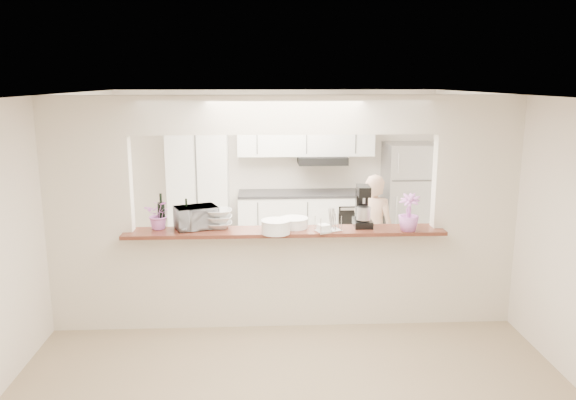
{
  "coord_description": "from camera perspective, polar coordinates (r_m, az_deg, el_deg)",
  "views": [
    {
      "loc": [
        -0.25,
        -5.81,
        2.66
      ],
      "look_at": [
        0.05,
        0.3,
        1.34
      ],
      "focal_mm": 35.0,
      "sensor_mm": 36.0,
      "label": 1
    }
  ],
  "objects": [
    {
      "name": "tile_overlay",
      "position": [
        7.83,
        -0.83,
        -7.63
      ],
      "size": [
        5.0,
        2.9,
        0.01
      ],
      "primitive_type": "cube",
      "color": "beige",
      "rests_on": "floor"
    },
    {
      "name": "plate_stack_b",
      "position": [
        6.05,
        0.6,
        -2.32
      ],
      "size": [
        0.31,
        0.31,
        0.11
      ],
      "color": "white",
      "rests_on": "bar_counter"
    },
    {
      "name": "refrigerator",
      "position": [
        8.96,
        12.12,
        0.25
      ],
      "size": [
        0.75,
        0.7,
        1.7
      ],
      "primitive_type": "cube",
      "color": "#A9A9AE",
      "rests_on": "floor"
    },
    {
      "name": "partition",
      "position": [
        5.94,
        -0.34,
        0.76
      ],
      "size": [
        5.0,
        0.15,
        2.5
      ],
      "color": "silver",
      "rests_on": "floor"
    },
    {
      "name": "flower_right",
      "position": [
        6.03,
        12.17,
        -1.23
      ],
      "size": [
        0.29,
        0.29,
        0.4
      ],
      "primitive_type": "imported",
      "rotation": [
        0.0,
        0.0,
        -0.42
      ],
      "color": "#C672D4",
      "rests_on": "bar_counter"
    },
    {
      "name": "tan_bowl",
      "position": [
        6.1,
        0.1,
        -2.37
      ],
      "size": [
        0.16,
        0.16,
        0.07
      ],
      "primitive_type": "cylinder",
      "color": "#CDB591",
      "rests_on": "bar_counter"
    },
    {
      "name": "flower_left",
      "position": [
        6.13,
        -12.94,
        -1.42
      ],
      "size": [
        0.33,
        0.3,
        0.32
      ],
      "primitive_type": "imported",
      "rotation": [
        0.0,
        0.0,
        -0.19
      ],
      "color": "#DD75C7",
      "rests_on": "bar_counter"
    },
    {
      "name": "wine_bottle_b",
      "position": [
        6.14,
        -12.73,
        -1.47
      ],
      "size": [
        0.08,
        0.08,
        0.38
      ],
      "color": "black",
      "rests_on": "bar_counter"
    },
    {
      "name": "red_bowl",
      "position": [
        6.09,
        -1.51,
        -2.4
      ],
      "size": [
        0.15,
        0.15,
        0.07
      ],
      "primitive_type": "cylinder",
      "color": "maroon",
      "rests_on": "bar_counter"
    },
    {
      "name": "kitchen_cabinets",
      "position": [
        8.7,
        -2.35,
        1.01
      ],
      "size": [
        3.15,
        0.62,
        2.25
      ],
      "color": "silver",
      "rests_on": "floor"
    },
    {
      "name": "stand_mixer",
      "position": [
        6.14,
        7.6,
        -0.8
      ],
      "size": [
        0.2,
        0.32,
        0.45
      ],
      "color": "black",
      "rests_on": "bar_counter"
    },
    {
      "name": "wine_bottle_a",
      "position": [
        6.11,
        -10.26,
        -1.67
      ],
      "size": [
        0.06,
        0.06,
        0.32
      ],
      "color": "black",
      "rests_on": "bar_counter"
    },
    {
      "name": "plate_stack_a",
      "position": [
        5.82,
        -1.24,
        -2.73
      ],
      "size": [
        0.31,
        0.31,
        0.14
      ],
      "color": "white",
      "rests_on": "bar_counter"
    },
    {
      "name": "bar_counter",
      "position": [
        6.18,
        -0.33,
        -7.53
      ],
      "size": [
        3.4,
        0.38,
        1.09
      ],
      "color": "silver",
      "rests_on": "floor"
    },
    {
      "name": "floor",
      "position": [
        6.4,
        -0.32,
        -12.37
      ],
      "size": [
        6.0,
        6.0,
        0.0
      ],
      "primitive_type": "plane",
      "color": "tan",
      "rests_on": "ground"
    },
    {
      "name": "utensil_caddy",
      "position": [
        5.89,
        4.11,
        -2.24
      ],
      "size": [
        0.3,
        0.24,
        0.25
      ],
      "color": "silver",
      "rests_on": "bar_counter"
    },
    {
      "name": "toaster_oven",
      "position": [
        6.08,
        -9.31,
        -1.76
      ],
      "size": [
        0.51,
        0.43,
        0.24
      ],
      "primitive_type": "imported",
      "rotation": [
        0.0,
        0.0,
        0.38
      ],
      "color": "#A7A8AC",
      "rests_on": "bar_counter"
    },
    {
      "name": "person",
      "position": [
        7.36,
        8.66,
        -3.12
      ],
      "size": [
        0.64,
        0.56,
        1.47
      ],
      "primitive_type": "imported",
      "rotation": [
        0.0,
        0.0,
        2.67
      ],
      "color": "tan",
      "rests_on": "floor"
    },
    {
      "name": "serving_bowls",
      "position": [
        6.06,
        -6.99,
        -1.92
      ],
      "size": [
        0.28,
        0.28,
        0.2
      ],
      "primitive_type": "imported",
      "rotation": [
        0.0,
        0.0,
        0.04
      ],
      "color": "silver",
      "rests_on": "bar_counter"
    }
  ]
}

